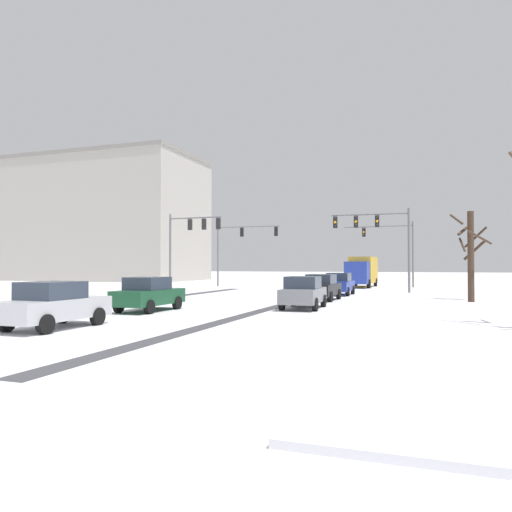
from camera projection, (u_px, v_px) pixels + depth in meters
wheel_track_left_lane at (276, 307)px, 25.58m from camera, size 0.72×34.84×0.01m
wheel_track_right_lane at (126, 302)px, 28.60m from camera, size 1.04×34.84×0.01m
sidewalk_kerb_right at (431, 313)px, 21.56m from camera, size 4.00×34.84×0.12m
traffic_signal_far_left at (239, 241)px, 49.86m from camera, size 6.66×0.57×6.50m
traffic_signal_far_right at (393, 242)px, 48.72m from camera, size 6.91×0.49×6.50m
traffic_signal_near_right at (377, 231)px, 37.33m from camera, size 5.90×0.58×6.50m
traffic_signal_near_left at (190, 234)px, 40.43m from camera, size 4.81×0.47×6.50m
car_blue_lead at (339, 284)px, 35.65m from camera, size 1.85×4.11×1.62m
car_black_second at (322, 287)px, 30.28m from camera, size 1.92×4.14×1.62m
car_grey_third at (303, 292)px, 24.47m from camera, size 1.96×4.17×1.62m
car_dark_green_fourth at (149, 294)px, 23.18m from camera, size 1.86×4.11×1.62m
car_silver_fifth at (54, 305)px, 16.79m from camera, size 1.88×4.12×1.62m
box_truck_delivery at (362, 271)px, 48.57m from camera, size 2.51×7.48×3.02m
bare_tree_sidewalk_mid at (470, 253)px, 29.00m from camera, size 2.28×2.12×5.40m
office_building_far_left_block at (109, 220)px, 71.51m from camera, size 26.44×15.41×17.69m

